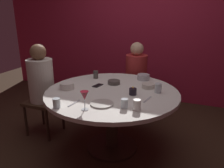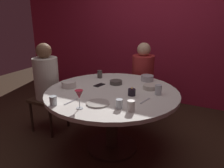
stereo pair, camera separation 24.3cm
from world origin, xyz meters
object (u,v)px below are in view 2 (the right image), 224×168
object	(u,v)px
candle_holder	(132,92)
dinner_plate	(98,103)
cup_near_candle	(100,74)
cup_center_front	(119,104)
cell_phone	(99,85)
bowl_small_white	(69,84)
dining_table	(112,102)
wine_glass	(79,95)
bowl_salad_center	(116,82)
cup_far_edge	(53,101)
seated_diner_left	(46,79)
seated_diner_back	(143,72)
bowl_sauce_side	(150,87)
cup_by_left_diner	(158,90)
bowl_serving_large	(147,78)
cup_by_right_diner	(131,106)

from	to	relation	value
candle_holder	dinner_plate	bearing A→B (deg)	-118.93
cup_near_candle	cup_center_front	bearing A→B (deg)	-49.27
cell_phone	bowl_small_white	size ratio (longest dim) A/B	0.85
dining_table	cell_phone	size ratio (longest dim) A/B	10.62
wine_glass	dinner_plate	bearing A→B (deg)	60.55
bowl_salad_center	candle_holder	bearing A→B (deg)	-39.66
cup_far_edge	seated_diner_left	bearing A→B (deg)	137.51
seated_diner_back	cup_center_front	xyz separation A→B (m)	(0.27, -1.39, 0.06)
bowl_small_white	dining_table	bearing A→B (deg)	13.74
dining_table	dinner_plate	xyz separation A→B (m)	(0.05, -0.39, 0.14)
dinner_plate	bowl_small_white	xyz separation A→B (m)	(-0.55, 0.27, 0.03)
bowl_sauce_side	cup_by_left_diner	xyz separation A→B (m)	(0.13, -0.12, 0.03)
dining_table	seated_diner_left	size ratio (longest dim) A/B	1.24
cell_phone	bowl_salad_center	world-z (taller)	bowl_salad_center
dinner_plate	cup_by_left_diner	size ratio (longest dim) A/B	2.12
dining_table	cup_near_candle	size ratio (longest dim) A/B	14.70
wine_glass	bowl_salad_center	xyz separation A→B (m)	(-0.02, 0.79, -0.11)
bowl_serving_large	cup_near_candle	xyz separation A→B (m)	(-0.60, -0.17, 0.01)
dinner_plate	cup_near_candle	world-z (taller)	cup_near_candle
bowl_salad_center	cup_center_front	bearing A→B (deg)	-61.02
seated_diner_back	candle_holder	world-z (taller)	seated_diner_back
cell_phone	cup_center_front	bearing A→B (deg)	-33.64
seated_diner_left	cup_center_front	bearing A→B (deg)	-17.10
seated_diner_back	cup_by_left_diner	bearing A→B (deg)	29.13
cup_by_left_diner	cell_phone	bearing A→B (deg)	-177.46
seated_diner_left	bowl_sauce_side	world-z (taller)	seated_diner_left
cell_phone	bowl_salad_center	distance (m)	0.21
bowl_small_white	cup_far_edge	distance (m)	0.52
cup_by_left_diner	cup_center_front	xyz separation A→B (m)	(-0.21, -0.51, -0.01)
seated_diner_back	cup_center_front	size ratio (longest dim) A/B	13.22
bowl_serving_large	candle_holder	bearing A→B (deg)	-87.55
bowl_salad_center	cup_far_edge	world-z (taller)	cup_far_edge
dinner_plate	bowl_sauce_side	world-z (taller)	bowl_sauce_side
bowl_salad_center	bowl_small_white	world-z (taller)	bowl_small_white
bowl_serving_large	cup_far_edge	world-z (taller)	cup_far_edge
dining_table	cell_phone	distance (m)	0.28
bowl_serving_large	seated_diner_back	bearing A→B (deg)	115.75
dining_table	seated_diner_back	size ratio (longest dim) A/B	1.30
bowl_serving_large	bowl_sauce_side	bearing A→B (deg)	-66.07
cup_by_left_diner	cup_by_right_diner	distance (m)	0.53
dining_table	seated_diner_back	xyz separation A→B (m)	(0.00, 1.01, 0.11)
bowl_sauce_side	bowl_small_white	bearing A→B (deg)	-156.48
bowl_small_white	seated_diner_left	bearing A→B (deg)	165.21
cup_by_left_diner	cup_far_edge	world-z (taller)	cup_by_left_diner
seated_diner_left	bowl_small_white	distance (m)	0.48
seated_diner_left	cell_phone	bearing A→B (deg)	7.61
dining_table	seated_diner_back	distance (m)	1.01
cup_center_front	bowl_small_white	bearing A→B (deg)	161.53
bowl_small_white	cup_by_left_diner	size ratio (longest dim) A/B	1.57
seated_diner_left	bowl_small_white	world-z (taller)	seated_diner_left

